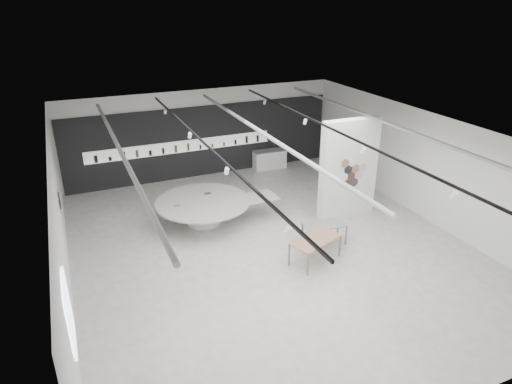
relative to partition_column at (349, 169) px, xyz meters
name	(u,v)px	position (x,y,z in m)	size (l,w,h in m)	color
room	(268,188)	(-3.59, -1.00, 0.27)	(12.02, 14.02, 3.82)	beige
back_wall_display	(202,142)	(-3.58, 5.94, -0.26)	(11.80, 0.27, 3.10)	black
partition_column	(349,169)	(0.00, 0.00, 0.00)	(2.20, 0.38, 3.60)	white
display_island	(205,208)	(-4.88, 1.45, -1.25)	(4.31, 3.40, 0.85)	white
sample_table_wood	(316,241)	(-2.61, -2.30, -1.10)	(1.79, 1.32, 0.75)	#9A6F4F
sample_table_stone	(325,226)	(-1.79, -1.47, -1.16)	(1.42, 0.84, 0.69)	gray
kitchen_counter	(270,159)	(-0.50, 5.52, -1.36)	(1.55, 0.65, 1.20)	white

